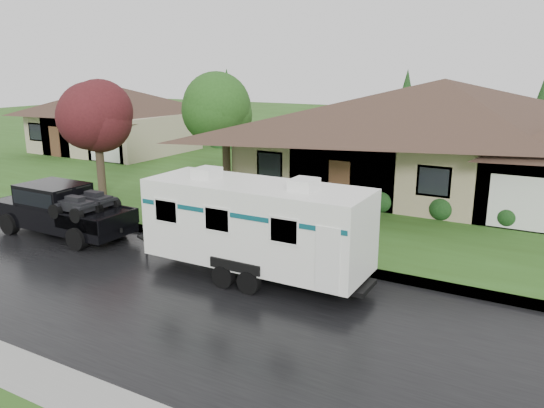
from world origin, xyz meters
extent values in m
plane|color=#2C4F18|center=(0.00, 0.00, 0.00)|extent=(140.00, 140.00, 0.00)
cube|color=black|center=(0.00, -2.00, 0.01)|extent=(140.00, 8.00, 0.01)
cube|color=gray|center=(0.00, 2.25, 0.07)|extent=(140.00, 0.50, 0.15)
cube|color=#2C4F18|center=(0.00, 15.00, 0.07)|extent=(140.00, 26.00, 0.15)
cube|color=tan|center=(2.00, 14.00, 1.65)|extent=(18.00, 10.00, 3.00)
pyramid|color=#3A281F|center=(2.00, 14.00, 5.75)|extent=(19.44, 10.80, 2.60)
cube|color=tan|center=(-22.00, 16.00, 1.55)|extent=(10.00, 8.00, 2.80)
pyramid|color=#3A281F|center=(-22.00, 16.00, 4.95)|extent=(10.80, 8.64, 2.00)
cube|color=tan|center=(-19.00, 14.00, 1.41)|extent=(3.20, 4.00, 2.52)
cylinder|color=#382B1E|center=(-7.20, 8.82, 1.41)|extent=(0.40, 0.40, 2.52)
sphere|color=#2B601F|center=(-7.20, 8.82, 4.16)|extent=(3.47, 3.47, 3.47)
cylinder|color=#382B1E|center=(-11.99, 5.10, 1.35)|extent=(0.39, 0.39, 2.40)
sphere|color=#4F181C|center=(-11.99, 5.10, 3.98)|extent=(3.31, 3.31, 3.31)
sphere|color=#143814|center=(-4.30, 9.30, 0.65)|extent=(1.00, 1.00, 1.00)
sphere|color=#143814|center=(-1.78, 9.30, 0.65)|extent=(1.00, 1.00, 1.00)
sphere|color=#143814|center=(0.74, 9.30, 0.65)|extent=(1.00, 1.00, 1.00)
sphere|color=#143814|center=(3.26, 9.30, 0.65)|extent=(1.00, 1.00, 1.00)
sphere|color=#143814|center=(5.78, 9.30, 0.65)|extent=(1.00, 1.00, 1.00)
cube|color=black|center=(-9.10, 0.36, 0.77)|extent=(5.93, 1.98, 0.85)
cube|color=black|center=(-11.28, 0.36, 1.04)|extent=(1.58, 1.93, 0.35)
cube|color=black|center=(-9.50, 0.36, 1.53)|extent=(2.37, 1.86, 0.89)
cube|color=black|center=(-9.50, 0.36, 1.58)|extent=(2.17, 1.90, 0.54)
cube|color=black|center=(-7.23, 0.36, 0.97)|extent=(2.17, 1.88, 0.06)
cylinder|color=black|center=(-10.98, -0.60, 0.41)|extent=(0.83, 0.32, 0.83)
cylinder|color=black|center=(-10.98, 1.33, 0.41)|extent=(0.83, 0.32, 0.83)
cylinder|color=black|center=(-7.23, -0.60, 0.41)|extent=(0.83, 0.32, 0.83)
cylinder|color=black|center=(-7.23, 1.33, 0.41)|extent=(0.83, 0.32, 0.83)
cube|color=white|center=(-0.40, 0.36, 1.75)|extent=(6.91, 2.37, 2.42)
cube|color=black|center=(-0.40, 0.36, 0.40)|extent=(7.31, 1.19, 0.14)
cube|color=#0C4954|center=(-0.40, 0.36, 2.29)|extent=(6.78, 2.39, 0.14)
cube|color=white|center=(-2.18, 0.36, 3.12)|extent=(0.69, 0.79, 0.32)
cube|color=white|center=(1.18, 0.36, 3.12)|extent=(0.69, 0.79, 0.32)
cylinder|color=black|center=(-0.85, -0.80, 0.35)|extent=(0.69, 0.24, 0.69)
cylinder|color=black|center=(-0.85, 1.53, 0.35)|extent=(0.69, 0.24, 0.69)
cylinder|color=black|center=(0.04, -0.80, 0.35)|extent=(0.69, 0.24, 0.69)
cylinder|color=black|center=(0.04, 1.53, 0.35)|extent=(0.69, 0.24, 0.69)
camera|label=1|loc=(7.51, -12.76, 6.36)|focal=35.00mm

